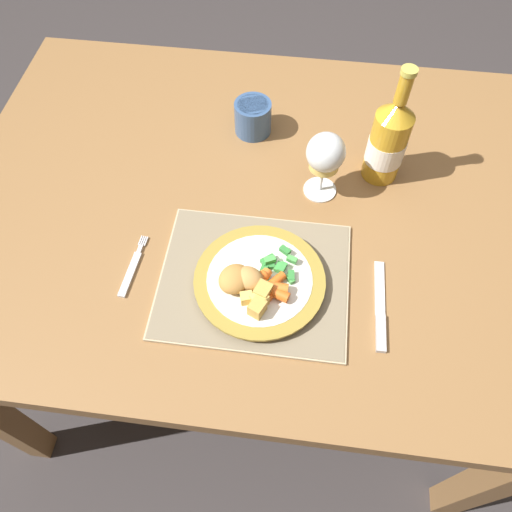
{
  "coord_description": "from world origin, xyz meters",
  "views": [
    {
      "loc": [
        0.09,
        -0.67,
        1.56
      ],
      "look_at": [
        0.02,
        -0.17,
        0.78
      ],
      "focal_mm": 35.0,
      "sensor_mm": 36.0,
      "label": 1
    }
  ],
  "objects": [
    {
      "name": "fork",
      "position": [
        -0.21,
        -0.21,
        0.74
      ],
      "size": [
        0.02,
        0.14,
        0.01
      ],
      "color": "silver",
      "rests_on": "dining_table"
    },
    {
      "name": "ground_plane",
      "position": [
        0.0,
        0.0,
        0.0
      ],
      "size": [
        6.0,
        6.0,
        0.0
      ],
      "primitive_type": "plane",
      "color": "#383333"
    },
    {
      "name": "bottle",
      "position": [
        0.26,
        0.1,
        0.84
      ],
      "size": [
        0.08,
        0.08,
        0.27
      ],
      "color": "gold",
      "rests_on": "dining_table"
    },
    {
      "name": "dining_table",
      "position": [
        0.0,
        0.0,
        0.65
      ],
      "size": [
        1.27,
        0.96,
        0.74
      ],
      "color": "olive",
      "rests_on": "ground"
    },
    {
      "name": "drinking_cup",
      "position": [
        -0.03,
        0.2,
        0.78
      ],
      "size": [
        0.08,
        0.08,
        0.08
      ],
      "color": "#385684",
      "rests_on": "dining_table"
    },
    {
      "name": "roast_potatoes",
      "position": [
        0.04,
        -0.26,
        0.78
      ],
      "size": [
        0.06,
        0.07,
        0.03
      ],
      "color": "#DBB256",
      "rests_on": "dinner_plate"
    },
    {
      "name": "wine_glass",
      "position": [
        0.13,
        0.03,
        0.84
      ],
      "size": [
        0.08,
        0.08,
        0.15
      ],
      "color": "silver",
      "rests_on": "dining_table"
    },
    {
      "name": "dinner_plate",
      "position": [
        0.03,
        -0.21,
        0.76
      ],
      "size": [
        0.24,
        0.24,
        0.02
      ],
      "color": "white",
      "rests_on": "placemat"
    },
    {
      "name": "glazed_carrots",
      "position": [
        0.05,
        -0.23,
        0.78
      ],
      "size": [
        0.08,
        0.07,
        0.02
      ],
      "color": "orange",
      "rests_on": "dinner_plate"
    },
    {
      "name": "placemat",
      "position": [
        0.02,
        -0.2,
        0.74
      ],
      "size": [
        0.35,
        0.29,
        0.01
      ],
      "color": "tan",
      "rests_on": "dining_table"
    },
    {
      "name": "breaded_croquettes",
      "position": [
        0.0,
        -0.23,
        0.78
      ],
      "size": [
        0.1,
        0.08,
        0.04
      ],
      "color": "tan",
      "rests_on": "dinner_plate"
    },
    {
      "name": "table_knife",
      "position": [
        0.26,
        -0.24,
        0.74
      ],
      "size": [
        0.02,
        0.19,
        0.01
      ],
      "color": "silver",
      "rests_on": "dining_table"
    },
    {
      "name": "green_beans_pile",
      "position": [
        0.06,
        -0.19,
        0.77
      ],
      "size": [
        0.07,
        0.09,
        0.02
      ],
      "color": "green",
      "rests_on": "dinner_plate"
    }
  ]
}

